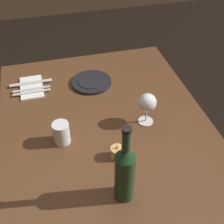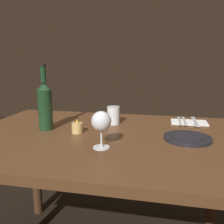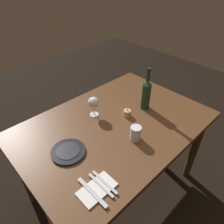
% 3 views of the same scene
% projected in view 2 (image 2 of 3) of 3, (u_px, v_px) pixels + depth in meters
% --- Properties ---
extents(dining_table, '(1.30, 0.90, 0.74)m').
position_uv_depth(dining_table, '(103.00, 153.00, 1.14)').
color(dining_table, '#56351E').
rests_on(dining_table, ground).
extents(wine_glass_left, '(0.08, 0.08, 0.15)m').
position_uv_depth(wine_glass_left, '(101.00, 122.00, 0.93)').
color(wine_glass_left, white).
rests_on(wine_glass_left, dining_table).
extents(wine_bottle, '(0.07, 0.07, 0.32)m').
position_uv_depth(wine_bottle, '(45.00, 105.00, 1.18)').
color(wine_bottle, '#19381E').
rests_on(wine_bottle, dining_table).
extents(water_tumbler, '(0.07, 0.07, 0.09)m').
position_uv_depth(water_tumbler, '(113.00, 116.00, 1.30)').
color(water_tumbler, white).
rests_on(water_tumbler, dining_table).
extents(votive_candle, '(0.05, 0.05, 0.07)m').
position_uv_depth(votive_candle, '(77.00, 128.00, 1.14)').
color(votive_candle, '#DBB266').
rests_on(votive_candle, dining_table).
extents(dinner_plate, '(0.20, 0.20, 0.02)m').
position_uv_depth(dinner_plate, '(188.00, 138.00, 1.04)').
color(dinner_plate, black).
rests_on(dinner_plate, dining_table).
extents(folded_napkin, '(0.19, 0.11, 0.01)m').
position_uv_depth(folded_napkin, '(189.00, 122.00, 1.32)').
color(folded_napkin, white).
rests_on(folded_napkin, dining_table).
extents(fork_inner, '(0.02, 0.18, 0.00)m').
position_uv_depth(fork_inner, '(184.00, 121.00, 1.33)').
color(fork_inner, silver).
rests_on(fork_inner, folded_napkin).
extents(fork_outer, '(0.02, 0.18, 0.00)m').
position_uv_depth(fork_outer, '(180.00, 121.00, 1.33)').
color(fork_outer, silver).
rests_on(fork_outer, folded_napkin).
extents(table_knife, '(0.02, 0.21, 0.00)m').
position_uv_depth(table_knife, '(195.00, 121.00, 1.32)').
color(table_knife, silver).
rests_on(table_knife, folded_napkin).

